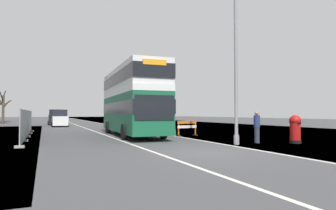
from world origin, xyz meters
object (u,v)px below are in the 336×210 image
roadworks_barrier (187,127)px  pedestrian_at_kerb (257,127)px  car_oncoming_near (60,119)px  red_pillar_postbox (295,128)px  lamppost_foreground (236,64)px  car_receding_mid (55,118)px  double_decker_bus (132,100)px

roadworks_barrier → pedestrian_at_kerb: 6.17m
roadworks_barrier → car_oncoming_near: size_ratio=0.37×
red_pillar_postbox → pedestrian_at_kerb: pedestrian_at_kerb is taller
roadworks_barrier → pedestrian_at_kerb: pedestrian_at_kerb is taller
lamppost_foreground → car_oncoming_near: size_ratio=1.97×
red_pillar_postbox → car_receding_mid: size_ratio=0.35×
lamppost_foreground → car_oncoming_near: (-7.50, 26.32, -3.30)m
lamppost_foreground → car_receding_mid: (-7.82, 32.96, -3.24)m
roadworks_barrier → car_oncoming_near: (-7.80, 20.04, 0.30)m
car_oncoming_near → car_receding_mid: car_receding_mid is taller
lamppost_foreground → car_receding_mid: lamppost_foreground is taller
roadworks_barrier → pedestrian_at_kerb: bearing=-77.9°
lamppost_foreground → roadworks_barrier: 7.25m
double_decker_bus → lamppost_foreground: (3.33, -8.24, 1.66)m
lamppost_foreground → car_oncoming_near: bearing=105.9°
double_decker_bus → car_oncoming_near: 18.63m
double_decker_bus → lamppost_foreground: size_ratio=1.24×
car_oncoming_near → red_pillar_postbox: bearing=-68.1°
red_pillar_postbox → pedestrian_at_kerb: size_ratio=0.88×
car_oncoming_near → pedestrian_at_kerb: car_oncoming_near is taller
lamppost_foreground → red_pillar_postbox: 4.88m
red_pillar_postbox → roadworks_barrier: 7.69m
red_pillar_postbox → car_oncoming_near: bearing=111.9°
roadworks_barrier → lamppost_foreground: bearing=-92.7°
lamppost_foreground → car_oncoming_near: lamppost_foreground is taller
roadworks_barrier → car_oncoming_near: car_oncoming_near is taller
roadworks_barrier → car_receding_mid: size_ratio=0.39×
double_decker_bus → roadworks_barrier: 4.55m
lamppost_foreground → pedestrian_at_kerb: bearing=9.1°
double_decker_bus → car_oncoming_near: size_ratio=2.44×
lamppost_foreground → roadworks_barrier: (0.29, 6.28, -3.60)m
red_pillar_postbox → car_oncoming_near: 29.19m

